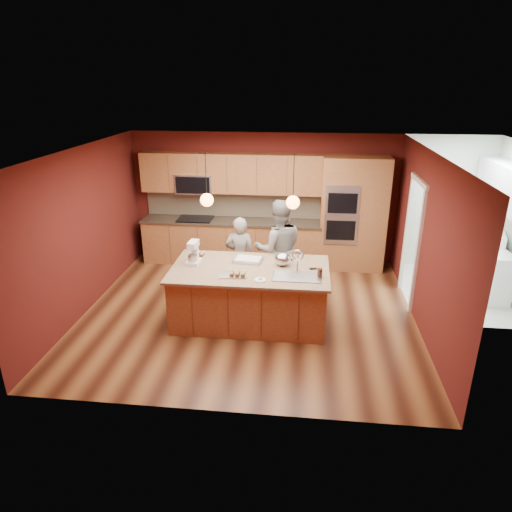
# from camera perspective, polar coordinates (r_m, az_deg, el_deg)

# --- Properties ---
(floor) EXTENTS (5.50, 5.50, 0.00)m
(floor) POSITION_cam_1_polar(r_m,az_deg,el_deg) (7.82, -0.91, -6.98)
(floor) COLOR #3F1E11
(floor) RESTS_ON ground
(ceiling) EXTENTS (5.50, 5.50, 0.00)m
(ceiling) POSITION_cam_1_polar(r_m,az_deg,el_deg) (6.95, -1.05, 13.00)
(ceiling) COLOR silver
(ceiling) RESTS_ON ground
(wall_back) EXTENTS (5.50, 0.00, 5.50)m
(wall_back) POSITION_cam_1_polar(r_m,az_deg,el_deg) (9.65, 0.90, 7.23)
(wall_back) COLOR #501613
(wall_back) RESTS_ON ground
(wall_front) EXTENTS (5.50, 0.00, 5.50)m
(wall_front) POSITION_cam_1_polar(r_m,az_deg,el_deg) (5.00, -4.60, -6.92)
(wall_front) COLOR #501613
(wall_front) RESTS_ON ground
(wall_left) EXTENTS (0.00, 5.00, 5.00)m
(wall_left) POSITION_cam_1_polar(r_m,az_deg,el_deg) (8.08, -20.74, 2.96)
(wall_left) COLOR #501613
(wall_left) RESTS_ON ground
(wall_right) EXTENTS (0.00, 5.00, 5.00)m
(wall_right) POSITION_cam_1_polar(r_m,az_deg,el_deg) (7.46, 20.49, 1.51)
(wall_right) COLOR #501613
(wall_right) RESTS_ON ground
(cabinet_run) EXTENTS (3.74, 0.64, 2.30)m
(cabinet_run) POSITION_cam_1_polar(r_m,az_deg,el_deg) (9.60, -3.31, 4.85)
(cabinet_run) COLOR brown
(cabinet_run) RESTS_ON floor
(oven_column) EXTENTS (1.30, 0.62, 2.30)m
(oven_column) POSITION_cam_1_polar(r_m,az_deg,el_deg) (9.42, 12.01, 5.15)
(oven_column) COLOR brown
(oven_column) RESTS_ON floor
(doorway_trim) EXTENTS (0.08, 1.11, 2.20)m
(doorway_trim) POSITION_cam_1_polar(r_m,az_deg,el_deg) (8.28, 18.87, 1.44)
(doorway_trim) COLOR white
(doorway_trim) RESTS_ON wall_right
(laundry_room) EXTENTS (2.60, 2.70, 2.70)m
(laundry_room) POSITION_cam_1_polar(r_m,az_deg,el_deg) (8.91, 29.33, 7.26)
(laundry_room) COLOR silver
(laundry_room) RESTS_ON ground
(pendant_left) EXTENTS (0.20, 0.20, 0.80)m
(pendant_left) POSITION_cam_1_polar(r_m,az_deg,el_deg) (6.94, -6.16, 7.01)
(pendant_left) COLOR black
(pendant_left) RESTS_ON ceiling
(pendant_right) EXTENTS (0.20, 0.20, 0.80)m
(pendant_right) POSITION_cam_1_polar(r_m,az_deg,el_deg) (6.79, 4.64, 6.73)
(pendant_right) COLOR black
(pendant_right) RESTS_ON ceiling
(island) EXTENTS (2.49, 1.39, 1.29)m
(island) POSITION_cam_1_polar(r_m,az_deg,el_deg) (7.37, -0.64, -4.75)
(island) COLOR brown
(island) RESTS_ON floor
(person_left) EXTENTS (0.55, 0.38, 1.46)m
(person_left) POSITION_cam_1_polar(r_m,az_deg,el_deg) (8.16, -2.01, -0.06)
(person_left) COLOR black
(person_left) RESTS_ON floor
(person_right) EXTENTS (0.98, 0.83, 1.79)m
(person_right) POSITION_cam_1_polar(r_m,az_deg,el_deg) (8.04, 2.84, 0.85)
(person_right) COLOR slate
(person_right) RESTS_ON floor
(stand_mixer) EXTENTS (0.22, 0.29, 0.38)m
(stand_mixer) POSITION_cam_1_polar(r_m,az_deg,el_deg) (7.38, -7.81, 0.24)
(stand_mixer) COLOR white
(stand_mixer) RESTS_ON island
(sheet_cake) EXTENTS (0.50, 0.39, 0.05)m
(sheet_cake) POSITION_cam_1_polar(r_m,az_deg,el_deg) (7.46, -0.99, -0.46)
(sheet_cake) COLOR silver
(sheet_cake) RESTS_ON island
(cooling_rack) EXTENTS (0.46, 0.36, 0.02)m
(cooling_rack) POSITION_cam_1_polar(r_m,az_deg,el_deg) (6.95, -2.92, -2.29)
(cooling_rack) COLOR silver
(cooling_rack) RESTS_ON island
(mixing_bowl) EXTENTS (0.26, 0.26, 0.22)m
(mixing_bowl) POSITION_cam_1_polar(r_m,az_deg,el_deg) (7.28, 3.37, -0.39)
(mixing_bowl) COLOR silver
(mixing_bowl) RESTS_ON island
(plate) EXTENTS (0.17, 0.17, 0.01)m
(plate) POSITION_cam_1_polar(r_m,az_deg,el_deg) (6.75, 0.53, -3.02)
(plate) COLOR white
(plate) RESTS_ON island
(tumbler) EXTENTS (0.07, 0.07, 0.15)m
(tumbler) POSITION_cam_1_polar(r_m,az_deg,el_deg) (6.90, 7.98, -2.11)
(tumbler) COLOR #3C2013
(tumbler) RESTS_ON island
(phone) EXTENTS (0.13, 0.09, 0.01)m
(phone) POSITION_cam_1_polar(r_m,az_deg,el_deg) (7.21, 7.16, -1.57)
(phone) COLOR black
(phone) RESTS_ON island
(cupcakes_left) EXTENTS (0.21, 0.14, 0.06)m
(cupcakes_left) POSITION_cam_1_polar(r_m,az_deg,el_deg) (7.74, -7.26, 0.25)
(cupcakes_left) COLOR tan
(cupcakes_left) RESTS_ON island
(cupcakes_rack) EXTENTS (0.25, 0.17, 0.08)m
(cupcakes_rack) POSITION_cam_1_polar(r_m,az_deg,el_deg) (6.86, -2.30, -2.21)
(cupcakes_rack) COLOR tan
(cupcakes_rack) RESTS_ON island
(cupcakes_right) EXTENTS (0.14, 0.14, 0.06)m
(cupcakes_right) POSITION_cam_1_polar(r_m,az_deg,el_deg) (7.53, 4.20, -0.24)
(cupcakes_right) COLOR tan
(cupcakes_right) RESTS_ON island
(washer) EXTENTS (0.58, 0.60, 0.88)m
(washer) POSITION_cam_1_polar(r_m,az_deg,el_deg) (9.01, 27.40, -2.43)
(washer) COLOR white
(washer) RESTS_ON floor
(dryer) EXTENTS (0.84, 0.85, 1.09)m
(dryer) POSITION_cam_1_polar(r_m,az_deg,el_deg) (9.55, 26.19, -0.28)
(dryer) COLOR white
(dryer) RESTS_ON floor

